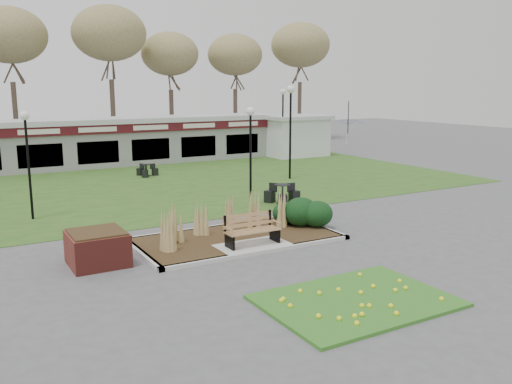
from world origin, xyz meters
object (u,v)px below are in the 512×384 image
food_pavilion (92,142)px  lamp_post_far_right (283,108)px  bistro_set_d (147,172)px  lamp_post_mid_right (291,111)px  park_bench (251,229)px  lamp_post_near_right (251,135)px  patio_umbrella (348,132)px  brick_planter (97,248)px  lamp_post_far_left (27,141)px  service_hut (295,135)px  bistro_set_c (282,197)px

food_pavilion → lamp_post_far_right: (11.73, -3.16, 1.92)m
bistro_set_d → lamp_post_mid_right: bearing=-36.2°
park_bench → food_pavilion: size_ratio=0.07×
park_bench → lamp_post_mid_right: bearing=51.3°
lamp_post_near_right → patio_umbrella: (13.21, 10.05, -1.18)m
brick_planter → food_pavilion: bearing=76.9°
food_pavilion → lamp_post_far_left: size_ratio=6.22×
food_pavilion → service_hut: (13.50, -1.96, -0.03)m
bistro_set_d → patio_umbrella: size_ratio=0.42×
lamp_post_far_left → service_hut: bearing=29.6°
food_pavilion → brick_planter: bearing=-103.1°
food_pavilion → service_hut: 13.64m
food_pavilion → bistro_set_c: food_pavilion is taller
food_pavilion → lamp_post_far_right: lamp_post_far_right is taller
lamp_post_far_left → bistro_set_d: lamp_post_far_left is taller
park_bench → bistro_set_c: size_ratio=1.11×
bistro_set_c → patio_umbrella: bearing=41.0°
patio_umbrella → lamp_post_far_left: bearing=-159.5°
service_hut → lamp_post_mid_right: lamp_post_mid_right is taller
lamp_post_near_right → service_hut: bearing=50.0°
patio_umbrella → lamp_post_mid_right: bearing=-147.2°
brick_planter → service_hut: size_ratio=0.34×
brick_planter → service_hut: bearing=43.5°
lamp_post_mid_right → patio_umbrella: size_ratio=1.68×
park_bench → brick_planter: park_bench is taller
bistro_set_d → patio_umbrella: (14.41, 0.66, 1.50)m
lamp_post_near_right → lamp_post_far_left: 8.27m
food_pavilion → service_hut: size_ratio=5.59×
lamp_post_far_right → food_pavilion: bearing=164.9°
food_pavilion → lamp_post_near_right: 15.05m
service_hut → lamp_post_near_right: size_ratio=1.10×
lamp_post_far_left → bistro_set_c: (9.36, -2.36, -2.59)m
service_hut → lamp_post_far_right: bearing=-146.0°
lamp_post_near_right → bistro_set_d: lamp_post_near_right is taller
service_hut → lamp_post_far_right: (-1.77, -1.19, 1.94)m
service_hut → bistro_set_c: size_ratio=2.86×
park_bench → bistro_set_d: size_ratio=1.40×
park_bench → lamp_post_mid_right: (7.86, 9.80, 2.95)m
park_bench → patio_umbrella: patio_umbrella is taller
bistro_set_d → patio_umbrella: bearing=2.6°
brick_planter → lamp_post_far_right: bearing=44.4°
brick_planter → service_hut: (17.90, 17.00, 0.97)m
lamp_post_near_right → lamp_post_far_right: size_ratio=0.86×
lamp_post_mid_right → bistro_set_d: size_ratio=4.02×
brick_planter → lamp_post_near_right: 8.70m
brick_planter → lamp_post_far_left: size_ratio=0.38×
lamp_post_mid_right → service_hut: bearing=54.7°
lamp_post_near_right → lamp_post_mid_right: lamp_post_mid_right is taller
lamp_post_near_right → lamp_post_mid_right: 7.02m
brick_planter → lamp_post_far_right: size_ratio=0.32×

